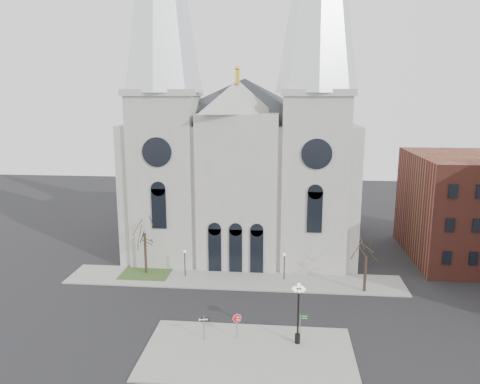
# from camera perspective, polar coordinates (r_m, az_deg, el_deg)

# --- Properties ---
(ground) EXTENTS (160.00, 160.00, 0.00)m
(ground) POSITION_cam_1_polar(r_m,az_deg,el_deg) (47.00, -2.29, -15.81)
(ground) COLOR black
(ground) RESTS_ON ground
(sidewalk_near) EXTENTS (18.00, 10.00, 0.14)m
(sidewalk_near) POSITION_cam_1_polar(r_m,az_deg,el_deg) (42.35, 1.01, -19.04)
(sidewalk_near) COLOR gray
(sidewalk_near) RESTS_ON ground
(sidewalk_far) EXTENTS (40.00, 6.00, 0.14)m
(sidewalk_far) POSITION_cam_1_polar(r_m,az_deg,el_deg) (56.88, -0.78, -10.63)
(sidewalk_far) COLOR gray
(sidewalk_far) RESTS_ON ground
(grass_patch) EXTENTS (6.00, 5.00, 0.18)m
(grass_patch) POSITION_cam_1_polar(r_m,az_deg,el_deg) (59.89, -11.35, -9.67)
(grass_patch) COLOR #304C20
(grass_patch) RESTS_ON ground
(cathedral) EXTENTS (33.00, 26.66, 54.00)m
(cathedral) POSITION_cam_1_polar(r_m,az_deg,el_deg) (64.45, 0.33, 8.87)
(cathedral) COLOR #A4A299
(cathedral) RESTS_ON ground
(bg_building_brick) EXTENTS (14.00, 18.00, 14.00)m
(bg_building_brick) POSITION_cam_1_polar(r_m,az_deg,el_deg) (69.34, 25.78, -1.70)
(bg_building_brick) COLOR brown
(bg_building_brick) RESTS_ON ground
(tree_left) EXTENTS (3.20, 3.20, 7.50)m
(tree_left) POSITION_cam_1_polar(r_m,az_deg,el_deg) (58.13, -11.57, -4.62)
(tree_left) COLOR black
(tree_left) RESTS_ON ground
(tree_right) EXTENTS (3.20, 3.20, 6.00)m
(tree_right) POSITION_cam_1_polar(r_m,az_deg,el_deg) (53.95, 15.15, -7.34)
(tree_right) COLOR black
(tree_right) RESTS_ON ground
(ped_lamp_left) EXTENTS (0.32, 0.32, 3.26)m
(ped_lamp_left) POSITION_cam_1_polar(r_m,az_deg,el_deg) (57.44, -6.75, -8.07)
(ped_lamp_left) COLOR black
(ped_lamp_left) RESTS_ON sidewalk_far
(ped_lamp_right) EXTENTS (0.32, 0.32, 3.26)m
(ped_lamp_right) POSITION_cam_1_polar(r_m,az_deg,el_deg) (56.23, 5.43, -8.49)
(ped_lamp_right) COLOR black
(ped_lamp_right) RESTS_ON sidewalk_far
(stop_sign) EXTENTS (0.85, 0.09, 2.35)m
(stop_sign) POSITION_cam_1_polar(r_m,az_deg,el_deg) (43.63, -0.36, -15.41)
(stop_sign) COLOR slate
(stop_sign) RESTS_ON sidewalk_near
(globe_lamp) EXTENTS (1.27, 1.27, 5.67)m
(globe_lamp) POSITION_cam_1_polar(r_m,az_deg,el_deg) (42.30, 7.13, -13.59)
(globe_lamp) COLOR black
(globe_lamp) RESTS_ON sidewalk_near
(one_way_sign) EXTENTS (0.98, 0.21, 2.24)m
(one_way_sign) POSITION_cam_1_polar(r_m,az_deg,el_deg) (43.57, -4.42, -15.75)
(one_way_sign) COLOR slate
(one_way_sign) RESTS_ON sidewalk_near
(street_name_sign) EXTENTS (0.72, 0.09, 2.25)m
(street_name_sign) POSITION_cam_1_polar(r_m,az_deg,el_deg) (44.23, 7.46, -15.64)
(street_name_sign) COLOR slate
(street_name_sign) RESTS_ON sidewalk_near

